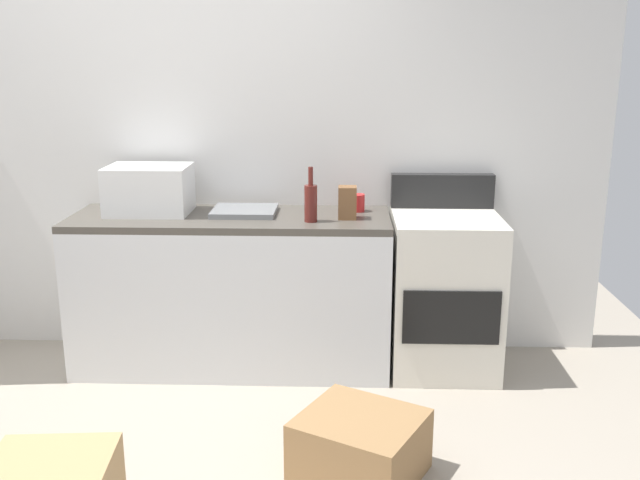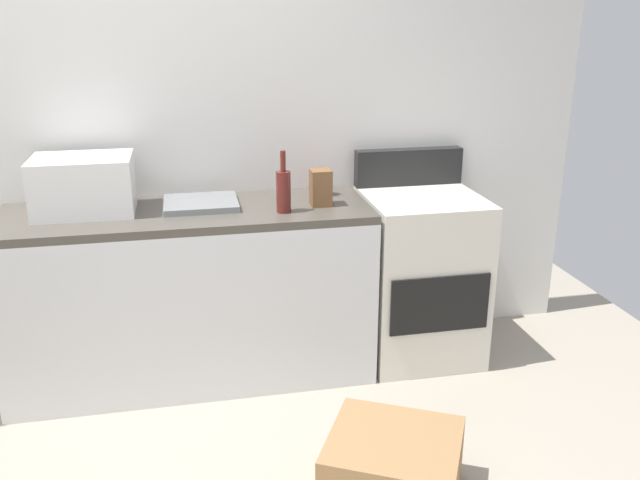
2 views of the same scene
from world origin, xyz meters
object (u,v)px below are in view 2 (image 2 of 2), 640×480
at_px(wine_bottle, 283,190).
at_px(coffee_mug, 325,186).
at_px(stove_oven, 419,273).
at_px(knife_block, 321,188).
at_px(cardboard_box_medium, 393,469).
at_px(microwave, 84,185).

distance_m(wine_bottle, coffee_mug, 0.38).
height_order(stove_oven, knife_block, stove_oven).
relative_size(stove_oven, cardboard_box_medium, 2.22).
bearing_deg(stove_oven, knife_block, -174.40).
bearing_deg(microwave, stove_oven, -1.84).
xyz_separation_m(microwave, cardboard_box_medium, (1.19, -1.20, -0.89)).
bearing_deg(wine_bottle, cardboard_box_medium, -75.64).
relative_size(wine_bottle, knife_block, 1.67).
height_order(stove_oven, coffee_mug, stove_oven).
xyz_separation_m(wine_bottle, coffee_mug, (0.26, 0.27, -0.06)).
height_order(coffee_mug, cardboard_box_medium, coffee_mug).
distance_m(stove_oven, knife_block, 0.77).
bearing_deg(stove_oven, coffee_mug, 165.23).
height_order(microwave, coffee_mug, microwave).
relative_size(coffee_mug, cardboard_box_medium, 0.20).
bearing_deg(knife_block, microwave, 174.47).
distance_m(wine_bottle, knife_block, 0.21).
distance_m(coffee_mug, cardboard_box_medium, 1.51).
bearing_deg(microwave, wine_bottle, -11.53).
xyz_separation_m(wine_bottle, cardboard_box_medium, (0.26, -1.01, -0.87)).
height_order(wine_bottle, coffee_mug, wine_bottle).
bearing_deg(coffee_mug, cardboard_box_medium, -90.02).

